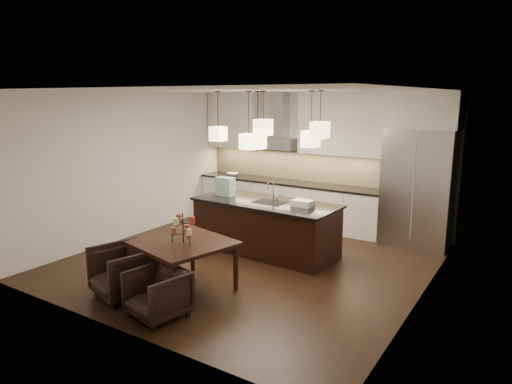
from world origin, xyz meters
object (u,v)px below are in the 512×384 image
Objects in this scene: island_body at (265,228)px; dining_table at (184,266)px; armchair_left at (124,271)px; refrigerator at (418,188)px; armchair_right at (158,294)px.

island_body is 2.10× the size of dining_table.
island_body is 3.20× the size of armchair_left.
refrigerator is at bearing 73.08° from dining_table.
dining_table is at bearing 62.65° from armchair_left.
refrigerator reaches higher than armchair_right.
armchair_right is (0.14, -2.81, -0.14)m from island_body.
armchair_left is at bearing -102.06° from island_body.
dining_table is at bearing -90.68° from island_body.
dining_table is (-2.25, -3.83, -0.72)m from refrigerator.
armchair_right is (0.83, -0.20, -0.05)m from armchair_left.
refrigerator is 3.23× the size of armchair_right.
refrigerator is at bearing 43.23° from island_body.
refrigerator reaches higher than armchair_left.
island_body is at bearing -139.43° from refrigerator.
armchair_right is at bearing -84.45° from island_body.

